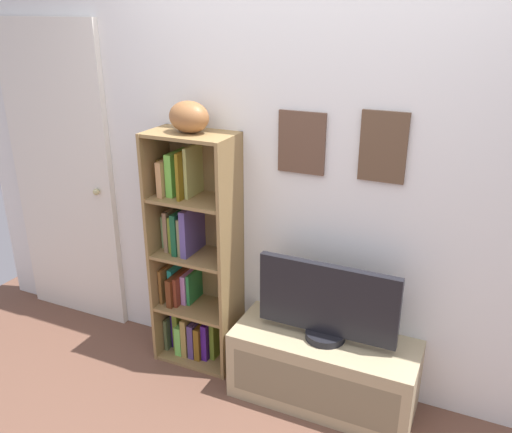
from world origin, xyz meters
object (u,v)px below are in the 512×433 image
(tv_stand, at_px, (323,369))
(television, at_px, (327,303))
(football, at_px, (189,117))
(door, at_px, (63,178))
(bookshelf, at_px, (192,260))

(tv_stand, height_order, television, television)
(football, relative_size, door, 0.12)
(tv_stand, bearing_deg, door, 174.60)
(football, distance_m, television, 1.25)
(bookshelf, xyz_separation_m, tv_stand, (0.89, -0.09, -0.46))
(bookshelf, bearing_deg, football, -34.83)
(tv_stand, bearing_deg, bookshelf, 174.13)
(bookshelf, height_order, television, bookshelf)
(television, bearing_deg, door, 174.63)
(tv_stand, xyz_separation_m, television, (0.00, 0.00, 0.43))
(door, bearing_deg, tv_stand, -5.40)
(bookshelf, distance_m, door, 1.12)
(football, relative_size, tv_stand, 0.24)
(football, height_order, tv_stand, football)
(football, bearing_deg, door, 173.52)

